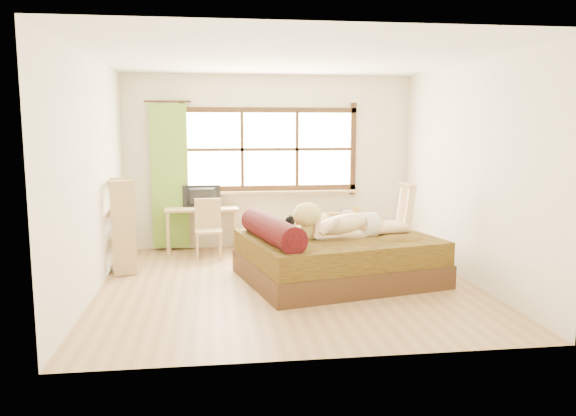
{
  "coord_description": "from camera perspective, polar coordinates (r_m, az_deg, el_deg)",
  "views": [
    {
      "loc": [
        -0.87,
        -6.59,
        1.91
      ],
      "look_at": [
        0.02,
        0.2,
        0.91
      ],
      "focal_mm": 35.0,
      "sensor_mm": 36.0,
      "label": 1
    }
  ],
  "objects": [
    {
      "name": "ceiling",
      "position": [
        6.69,
        0.02,
        15.09
      ],
      "size": [
        4.5,
        4.5,
        0.0
      ],
      "primitive_type": "plane",
      "rotation": [
        3.14,
        0.0,
        0.0
      ],
      "color": "white",
      "rests_on": "wall_back"
    },
    {
      "name": "desk",
      "position": [
        8.64,
        -8.74,
        -0.54
      ],
      "size": [
        1.12,
        0.54,
        0.69
      ],
      "rotation": [
        0.0,
        0.0,
        0.04
      ],
      "color": "tan",
      "rests_on": "floor"
    },
    {
      "name": "woman",
      "position": [
        6.95,
        6.42,
        -0.14
      ],
      "size": [
        1.63,
        0.79,
        0.67
      ],
      "primitive_type": null,
      "rotation": [
        0.0,
        0.0,
        0.23
      ],
      "color": "beige",
      "rests_on": "bed"
    },
    {
      "name": "wall_back",
      "position": [
        8.9,
        -1.88,
        4.69
      ],
      "size": [
        4.5,
        0.0,
        4.5
      ],
      "primitive_type": "plane",
      "rotation": [
        1.57,
        0.0,
        0.0
      ],
      "color": "silver",
      "rests_on": "floor"
    },
    {
      "name": "pipe_shelf",
      "position": [
        8.97,
        4.31,
        -1.34
      ],
      "size": [
        1.15,
        0.43,
        0.64
      ],
      "rotation": [
        0.0,
        0.0,
        -0.14
      ],
      "color": "tan",
      "rests_on": "floor"
    },
    {
      "name": "wall_front",
      "position": [
        4.46,
        3.8,
        1.09
      ],
      "size": [
        4.5,
        0.0,
        4.5
      ],
      "primitive_type": "plane",
      "rotation": [
        -1.57,
        0.0,
        0.0
      ],
      "color": "silver",
      "rests_on": "floor"
    },
    {
      "name": "book",
      "position": [
        8.99,
        5.49,
        -0.31
      ],
      "size": [
        0.2,
        0.25,
        0.02
      ],
      "primitive_type": "imported",
      "rotation": [
        0.0,
        0.0,
        -0.14
      ],
      "color": "gray",
      "rests_on": "pipe_shelf"
    },
    {
      "name": "curtain",
      "position": [
        8.78,
        -11.93,
        3.16
      ],
      "size": [
        0.55,
        0.1,
        2.2
      ],
      "primitive_type": "cube",
      "color": "olive",
      "rests_on": "wall_back"
    },
    {
      "name": "window",
      "position": [
        8.86,
        -1.86,
        5.71
      ],
      "size": [
        2.8,
        0.16,
        1.46
      ],
      "color": "#FFEDBF",
      "rests_on": "wall_back"
    },
    {
      "name": "monitor",
      "position": [
        8.65,
        -8.77,
        1.18
      ],
      "size": [
        0.57,
        0.09,
        0.33
      ],
      "primitive_type": "imported",
      "rotation": [
        0.0,
        0.0,
        3.18
      ],
      "color": "black",
      "rests_on": "desk"
    },
    {
      "name": "wall_left",
      "position": [
        6.75,
        -19.29,
        3.09
      ],
      "size": [
        0.0,
        4.5,
        4.5
      ],
      "primitive_type": "plane",
      "rotation": [
        1.57,
        0.0,
        1.57
      ],
      "color": "silver",
      "rests_on": "floor"
    },
    {
      "name": "chair",
      "position": [
        8.29,
        -8.11,
        -1.72
      ],
      "size": [
        0.4,
        0.4,
        0.86
      ],
      "rotation": [
        0.0,
        0.0,
        0.04
      ],
      "color": "tan",
      "rests_on": "floor"
    },
    {
      "name": "floor",
      "position": [
        6.91,
        0.02,
        -7.73
      ],
      "size": [
        4.5,
        4.5,
        0.0
      ],
      "primitive_type": "plane",
      "color": "#9E754C",
      "rests_on": "ground"
    },
    {
      "name": "wall_right",
      "position": [
        7.31,
        17.83,
        3.52
      ],
      "size": [
        0.0,
        4.5,
        4.5
      ],
      "primitive_type": "plane",
      "rotation": [
        1.57,
        0.0,
        -1.57
      ],
      "color": "silver",
      "rests_on": "floor"
    },
    {
      "name": "kitten",
      "position": [
        6.97,
        -0.87,
        -1.73
      ],
      "size": [
        0.36,
        0.21,
        0.27
      ],
      "primitive_type": null,
      "rotation": [
        0.0,
        0.0,
        0.23
      ],
      "color": "black",
      "rests_on": "bed"
    },
    {
      "name": "cup",
      "position": [
        8.88,
        2.35,
        -0.1
      ],
      "size": [
        0.15,
        0.15,
        0.11
      ],
      "primitive_type": "imported",
      "rotation": [
        0.0,
        0.0,
        -0.14
      ],
      "color": "gray",
      "rests_on": "pipe_shelf"
    },
    {
      "name": "bed",
      "position": [
        7.05,
        4.65,
        -4.89
      ],
      "size": [
        2.59,
        2.25,
        0.85
      ],
      "rotation": [
        0.0,
        0.0,
        0.23
      ],
      "color": "#351D10",
      "rests_on": "floor"
    },
    {
      "name": "bookshelf",
      "position": [
        7.69,
        -16.45,
        -1.7
      ],
      "size": [
        0.41,
        0.58,
        1.22
      ],
      "rotation": [
        0.0,
        0.0,
        0.21
      ],
      "color": "tan",
      "rests_on": "floor"
    }
  ]
}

